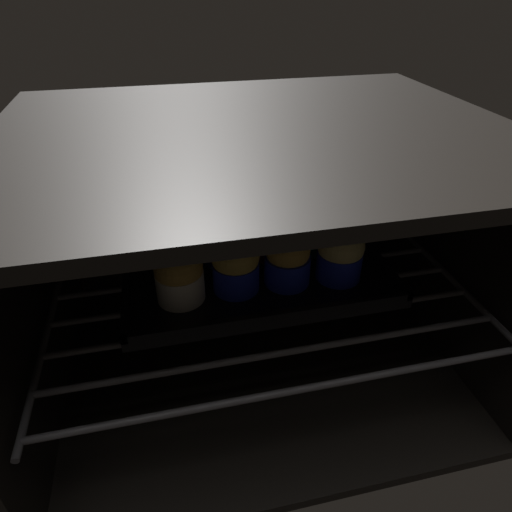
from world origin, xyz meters
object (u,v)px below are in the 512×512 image
(muffin_row0_col1, at_px, (236,262))
(muffin_row1_col1, at_px, (225,237))
(muffin_row1_col3, at_px, (323,229))
(muffin_row0_col0, at_px, (179,275))
(muffin_row0_col3, at_px, (340,252))
(muffin_row1_col2, at_px, (274,233))
(muffin_row0_col2, at_px, (288,258))
(muffin_row1_col0, at_px, (176,240))
(baking_tray, at_px, (256,273))

(muffin_row0_col1, height_order, muffin_row1_col1, muffin_row1_col1)
(muffin_row1_col3, bearing_deg, muffin_row0_col1, -155.14)
(muffin_row0_col0, height_order, muffin_row0_col3, muffin_row0_col3)
(muffin_row0_col0, distance_m, muffin_row1_col3, 0.22)
(muffin_row0_col0, xyz_separation_m, muffin_row1_col2, (0.14, 0.07, 0.00))
(muffin_row0_col2, xyz_separation_m, muffin_row0_col3, (0.07, -0.00, 0.00))
(muffin_row0_col1, xyz_separation_m, muffin_row1_col1, (-0.00, 0.07, -0.00))
(muffin_row0_col2, distance_m, muffin_row1_col2, 0.07)
(muffin_row1_col0, bearing_deg, muffin_row0_col1, -46.08)
(muffin_row0_col2, distance_m, muffin_row1_col3, 0.10)
(baking_tray, bearing_deg, muffin_row1_col1, 136.97)
(muffin_row1_col1, bearing_deg, muffin_row1_col3, -0.33)
(muffin_row0_col1, bearing_deg, muffin_row0_col0, -176.10)
(muffin_row0_col2, height_order, muffin_row1_col0, muffin_row1_col0)
(muffin_row0_col1, bearing_deg, muffin_row0_col2, -0.80)
(muffin_row0_col1, xyz_separation_m, muffin_row1_col3, (0.14, 0.07, -0.01))
(muffin_row0_col1, height_order, muffin_row0_col3, muffin_row0_col3)
(muffin_row0_col0, bearing_deg, muffin_row0_col1, 3.90)
(muffin_row1_col3, bearing_deg, muffin_row0_col3, -91.56)
(muffin_row1_col2, bearing_deg, muffin_row1_col0, 177.32)
(muffin_row0_col0, xyz_separation_m, muffin_row0_col2, (0.14, 0.00, 0.00))
(muffin_row1_col3, bearing_deg, muffin_row1_col0, 178.15)
(muffin_row0_col0, xyz_separation_m, muffin_row0_col3, (0.21, -0.00, 0.00))
(muffin_row0_col1, relative_size, muffin_row1_col3, 1.10)
(muffin_row0_col2, bearing_deg, muffin_row0_col1, 179.20)
(muffin_row0_col1, distance_m, muffin_row1_col2, 0.09)
(muffin_row0_col0, height_order, muffin_row1_col1, muffin_row1_col1)
(muffin_row1_col1, relative_size, muffin_row1_col3, 1.11)
(baking_tray, xyz_separation_m, muffin_row0_col1, (-0.03, -0.03, 0.05))
(baking_tray, distance_m, muffin_row0_col1, 0.07)
(muffin_row1_col2, distance_m, muffin_row1_col3, 0.07)
(baking_tray, xyz_separation_m, muffin_row1_col0, (-0.10, 0.04, 0.04))
(muffin_row0_col2, bearing_deg, muffin_row1_col2, 90.09)
(muffin_row1_col3, bearing_deg, muffin_row0_col0, -161.75)
(muffin_row1_col2, height_order, muffin_row1_col3, muffin_row1_col2)
(baking_tray, distance_m, muffin_row0_col3, 0.12)
(muffin_row1_col1, bearing_deg, baking_tray, -43.03)
(muffin_row1_col1, bearing_deg, muffin_row0_col3, -26.89)
(muffin_row0_col2, xyz_separation_m, muffin_row1_col0, (-0.14, 0.07, 0.00))
(muffin_row0_col2, height_order, muffin_row1_col2, muffin_row0_col2)
(muffin_row0_col1, distance_m, muffin_row1_col1, 0.07)
(muffin_row0_col0, distance_m, muffin_row0_col1, 0.07)
(muffin_row0_col0, relative_size, muffin_row1_col1, 0.91)
(baking_tray, relative_size, muffin_row1_col3, 4.80)
(muffin_row0_col3, bearing_deg, muffin_row0_col1, 177.73)
(muffin_row1_col2, bearing_deg, muffin_row0_col0, -153.25)
(muffin_row0_col3, bearing_deg, muffin_row1_col0, 159.58)
(baking_tray, relative_size, muffin_row0_col0, 4.72)
(muffin_row0_col1, xyz_separation_m, muffin_row1_col0, (-0.07, 0.07, -0.00))
(muffin_row1_col0, relative_size, muffin_row1_col1, 1.03)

